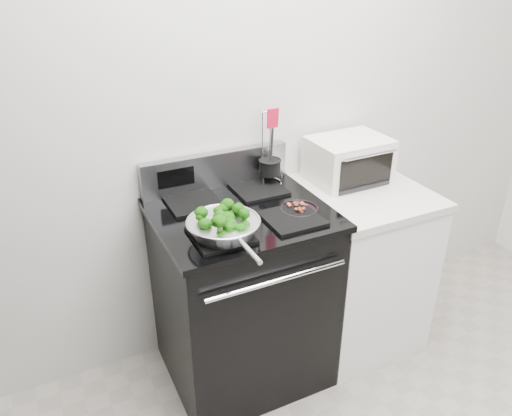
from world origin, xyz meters
TOP-DOWN VIEW (x-y plane):
  - back_wall at (0.00, 1.75)m, footprint 4.00×0.02m
  - gas_range at (-0.30, 1.41)m, footprint 0.79×0.69m
  - counter at (0.39, 1.41)m, footprint 0.62×0.68m
  - skillet at (-0.46, 1.23)m, footprint 0.31×0.49m
  - broccoli_pile at (-0.46, 1.23)m, footprint 0.24×0.24m
  - bacon_plate at (-0.06, 1.30)m, footprint 0.18×0.18m
  - utensil_holder at (-0.04, 1.63)m, footprint 0.13×0.13m
  - toaster_oven at (0.38, 1.55)m, footprint 0.40×0.31m

SIDE VIEW (x-z plane):
  - counter at x=0.39m, z-range 0.00..0.92m
  - gas_range at x=-0.30m, z-range -0.08..1.05m
  - bacon_plate at x=-0.06m, z-range 0.95..0.99m
  - skillet at x=-0.46m, z-range 0.97..1.03m
  - broccoli_pile at x=-0.46m, z-range 0.98..1.06m
  - utensil_holder at x=-0.04m, z-range 0.82..1.22m
  - toaster_oven at x=0.38m, z-range 0.92..1.15m
  - back_wall at x=0.00m, z-range 0.00..2.70m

